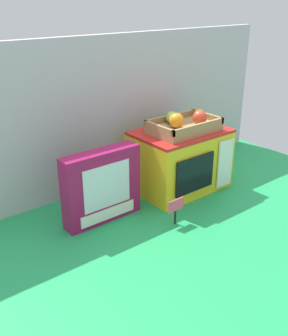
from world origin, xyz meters
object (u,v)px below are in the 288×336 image
at_px(cookie_set_box, 102,186).
at_px(price_sign, 176,208).
at_px(food_groups_crate, 184,125).
at_px(toy_microwave, 180,160).

height_order(cookie_set_box, price_sign, cookie_set_box).
bearing_deg(cookie_set_box, price_sign, -45.78).
distance_m(food_groups_crate, cookie_set_box, 0.43).
bearing_deg(toy_microwave, food_groups_crate, -78.84).
distance_m(food_groups_crate, price_sign, 0.37).
relative_size(toy_microwave, cookie_set_box, 1.28).
height_order(toy_microwave, price_sign, toy_microwave).
bearing_deg(food_groups_crate, toy_microwave, 101.16).
bearing_deg(toy_microwave, price_sign, -135.87).
relative_size(food_groups_crate, cookie_set_box, 0.96).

